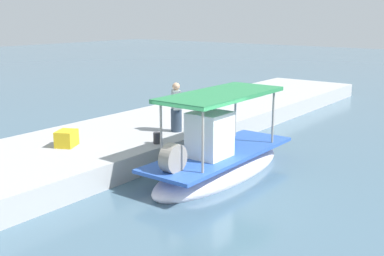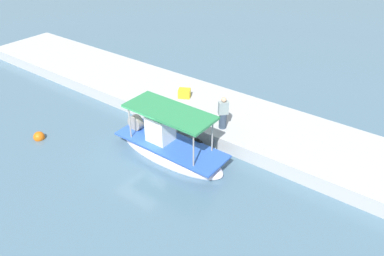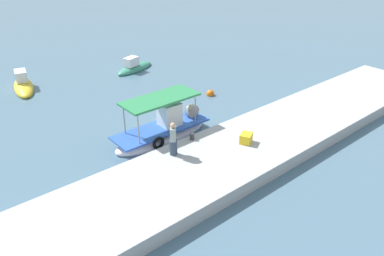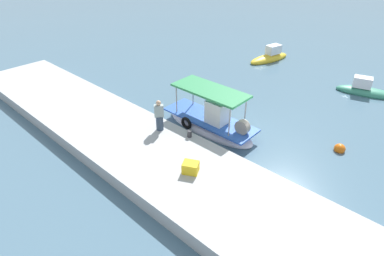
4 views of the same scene
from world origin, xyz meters
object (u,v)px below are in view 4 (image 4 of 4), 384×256
(fisherman_near_bollard, at_px, (159,117))
(moored_boat_near, at_px, (365,91))
(marker_buoy, at_px, (340,149))
(mooring_bollard, at_px, (190,134))
(cargo_crate, at_px, (191,167))
(main_fishing_boat, at_px, (210,123))
(moored_boat_mid, at_px, (270,57))

(fisherman_near_bollard, xyz_separation_m, moored_boat_near, (6.41, 13.87, -1.28))
(marker_buoy, bearing_deg, fisherman_near_bollard, -143.56)
(mooring_bollard, relative_size, moored_boat_near, 0.09)
(fisherman_near_bollard, distance_m, cargo_crate, 3.95)
(main_fishing_boat, bearing_deg, marker_buoy, 24.92)
(moored_boat_near, bearing_deg, fisherman_near_bollard, -114.82)
(cargo_crate, relative_size, marker_buoy, 1.19)
(mooring_bollard, bearing_deg, cargo_crate, -46.40)
(main_fishing_boat, relative_size, cargo_crate, 8.72)
(main_fishing_boat, xyz_separation_m, mooring_bollard, (0.36, -2.15, 0.43))
(main_fishing_boat, xyz_separation_m, moored_boat_mid, (-3.58, 12.86, -0.21))
(main_fishing_boat, height_order, fisherman_near_bollard, main_fishing_boat)
(fisherman_near_bollard, relative_size, cargo_crate, 2.55)
(main_fishing_boat, distance_m, cargo_crate, 4.82)
(mooring_bollard, relative_size, moored_boat_mid, 0.08)
(main_fishing_boat, height_order, marker_buoy, main_fishing_boat)
(mooring_bollard, relative_size, marker_buoy, 0.63)
(mooring_bollard, distance_m, moored_boat_mid, 15.54)
(cargo_crate, bearing_deg, moored_boat_near, 79.67)
(marker_buoy, height_order, moored_boat_mid, moored_boat_mid)
(mooring_bollard, xyz_separation_m, cargo_crate, (1.95, -2.05, 0.07))
(marker_buoy, relative_size, moored_boat_mid, 0.13)
(fisherman_near_bollard, xyz_separation_m, cargo_crate, (3.61, -1.50, -0.53))
(main_fishing_boat, xyz_separation_m, cargo_crate, (2.31, -4.20, 0.50))
(moored_boat_near, relative_size, moored_boat_mid, 0.91)
(fisherman_near_bollard, distance_m, marker_buoy, 9.61)
(fisherman_near_bollard, bearing_deg, moored_boat_mid, 98.33)
(main_fishing_boat, relative_size, mooring_bollard, 16.35)
(moored_boat_near, bearing_deg, marker_buoy, -81.43)
(fisherman_near_bollard, relative_size, moored_boat_mid, 0.38)
(fisherman_near_bollard, relative_size, moored_boat_near, 0.42)
(main_fishing_boat, xyz_separation_m, moored_boat_near, (5.12, 11.17, -0.25))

